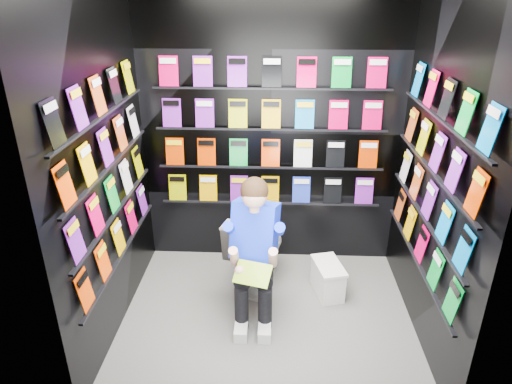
{
  "coord_description": "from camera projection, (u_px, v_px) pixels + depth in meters",
  "views": [
    {
      "loc": [
        0.05,
        -3.04,
        2.55
      ],
      "look_at": [
        -0.1,
        0.15,
        1.09
      ],
      "focal_mm": 32.0,
      "sensor_mm": 36.0,
      "label": 1
    }
  ],
  "objects": [
    {
      "name": "floor",
      "position": [
        267.0,
        318.0,
        3.82
      ],
      "size": [
        2.4,
        2.4,
        0.0
      ],
      "primitive_type": "plane",
      "color": "#585856",
      "rests_on": "ground"
    },
    {
      "name": "wall_back",
      "position": [
        271.0,
        133.0,
        4.19
      ],
      "size": [
        2.4,
        0.04,
        2.6
      ],
      "primitive_type": "cube",
      "color": "black",
      "rests_on": "floor"
    },
    {
      "name": "wall_front",
      "position": [
        265.0,
        247.0,
        2.37
      ],
      "size": [
        2.4,
        0.04,
        2.6
      ],
      "primitive_type": "cube",
      "color": "black",
      "rests_on": "floor"
    },
    {
      "name": "wall_left",
      "position": [
        105.0,
        172.0,
        3.33
      ],
      "size": [
        0.04,
        2.0,
        2.6
      ],
      "primitive_type": "cube",
      "color": "black",
      "rests_on": "floor"
    },
    {
      "name": "wall_right",
      "position": [
        438.0,
        177.0,
        3.23
      ],
      "size": [
        0.04,
        2.0,
        2.6
      ],
      "primitive_type": "cube",
      "color": "black",
      "rests_on": "floor"
    },
    {
      "name": "comics_back",
      "position": [
        271.0,
        134.0,
        4.16
      ],
      "size": [
        2.1,
        0.06,
        1.37
      ],
      "primitive_type": null,
      "color": "#BB4817",
      "rests_on": "wall_back"
    },
    {
      "name": "comics_left",
      "position": [
        109.0,
        171.0,
        3.33
      ],
      "size": [
        0.06,
        1.7,
        1.37
      ],
      "primitive_type": null,
      "color": "#BB4817",
      "rests_on": "wall_left"
    },
    {
      "name": "comics_right",
      "position": [
        434.0,
        177.0,
        3.23
      ],
      "size": [
        0.06,
        1.7,
        1.37
      ],
      "primitive_type": null,
      "color": "#BB4817",
      "rests_on": "wall_right"
    },
    {
      "name": "toilet",
      "position": [
        257.0,
        247.0,
        4.15
      ],
      "size": [
        0.61,
        0.84,
        0.73
      ],
      "primitive_type": "imported",
      "rotation": [
        0.0,
        0.0,
        2.86
      ],
      "color": "white",
      "rests_on": "floor"
    },
    {
      "name": "longbox",
      "position": [
        328.0,
        280.0,
        4.08
      ],
      "size": [
        0.28,
        0.4,
        0.27
      ],
      "primitive_type": "cube",
      "rotation": [
        0.0,
        0.0,
        0.24
      ],
      "color": "silver",
      "rests_on": "floor"
    },
    {
      "name": "longbox_lid",
      "position": [
        329.0,
        266.0,
        4.02
      ],
      "size": [
        0.31,
        0.43,
        0.03
      ],
      "primitive_type": "cube",
      "rotation": [
        0.0,
        0.0,
        0.24
      ],
      "color": "silver",
      "rests_on": "longbox"
    },
    {
      "name": "reader",
      "position": [
        255.0,
        231.0,
        3.65
      ],
      "size": [
        0.66,
        0.81,
        1.31
      ],
      "primitive_type": null,
      "rotation": [
        0.0,
        0.0,
        -0.28
      ],
      "color": "#1631EB",
      "rests_on": "toilet"
    },
    {
      "name": "held_comic",
      "position": [
        253.0,
        274.0,
        3.4
      ],
      "size": [
        0.31,
        0.23,
        0.12
      ],
      "primitive_type": "cube",
      "rotation": [
        -0.96,
        0.0,
        -0.28
      ],
      "color": "#1A991B",
      "rests_on": "reader"
    }
  ]
}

